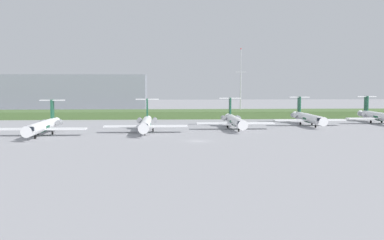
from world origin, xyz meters
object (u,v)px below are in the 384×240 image
regional_jet_fourth (235,120)px  regional_jet_third (146,123)px  regional_jet_sixth (379,116)px  regional_jet_second (43,126)px  regional_jet_fifth (308,118)px  antenna_mast (241,88)px

regional_jet_fourth → regional_jet_third: bearing=-162.7°
regional_jet_third → regional_jet_sixth: same height
regional_jet_second → regional_jet_third: 27.21m
regional_jet_sixth → regional_jet_third: bearing=-162.3°
regional_jet_second → regional_jet_fifth: 81.59m
regional_jet_second → regional_jet_fifth: same height
regional_jet_fourth → regional_jet_fifth: same height
regional_jet_fifth → regional_jet_fourth: bearing=-157.3°
regional_jet_sixth → antenna_mast: 55.81m
regional_jet_fourth → regional_jet_fifth: bearing=22.7°
regional_jet_second → regional_jet_fourth: (52.39, 14.51, 0.00)m
regional_jet_sixth → antenna_mast: antenna_mast is taller
regional_jet_fifth → antenna_mast: size_ratio=1.12×
regional_jet_second → antenna_mast: antenna_mast is taller
regional_jet_fourth → antenna_mast: (10.02, 53.10, 8.86)m
regional_jet_fourth → regional_jet_sixth: bearing=18.0°
regional_jet_second → antenna_mast: size_ratio=1.12×
antenna_mast → regional_jet_sixth: bearing=-41.4°
regional_jet_third → regional_jet_fifth: (51.20, 18.66, 0.00)m
regional_jet_fourth → antenna_mast: bearing=79.3°
regional_jet_second → regional_jet_sixth: (103.72, 31.15, 0.00)m
regional_jet_sixth → antenna_mast: bearing=138.6°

